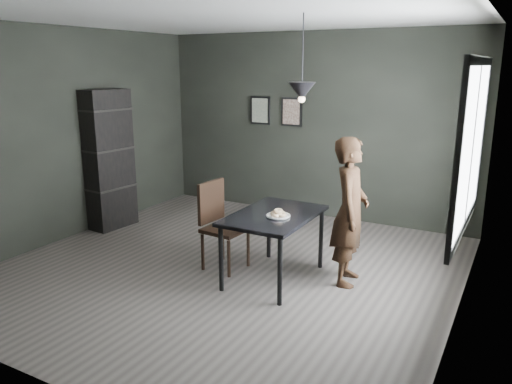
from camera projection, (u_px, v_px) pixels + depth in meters
The scene contains 13 objects.
ground at pixel (228, 268), 5.84m from camera, with size 5.00×5.00×0.00m, color #383330.
back_wall at pixel (313, 126), 7.61m from camera, with size 5.00×0.10×2.80m, color black.
ceiling at pixel (224, 16), 5.14m from camera, with size 5.00×5.00×0.02m.
window_assembly at pixel (472, 146), 4.46m from camera, with size 0.04×1.96×1.56m.
cafe_table at pixel (274, 221), 5.39m from camera, with size 0.80×1.20×0.75m.
white_plate at pixel (278, 216), 5.26m from camera, with size 0.23×0.23×0.01m, color white.
donut_pile at pixel (278, 213), 5.25m from camera, with size 0.18×0.18×0.08m.
woman at pixel (350, 212), 5.28m from camera, with size 0.58×0.38×1.60m, color black.
wood_chair at pixel (219, 219), 5.75m from camera, with size 0.48×0.48×1.02m.
shelf_unit at pixel (108, 160), 7.12m from camera, with size 0.37×0.66×1.98m, color black.
pendant_lamp at pixel (302, 91), 5.02m from camera, with size 0.28×0.28×0.86m.
framed_print_left at pixel (260, 110), 7.96m from camera, with size 0.34×0.04×0.44m.
framed_print_right at pixel (292, 112), 7.70m from camera, with size 0.34×0.04×0.44m.
Camera 1 is at (2.91, -4.60, 2.31)m, focal length 35.00 mm.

